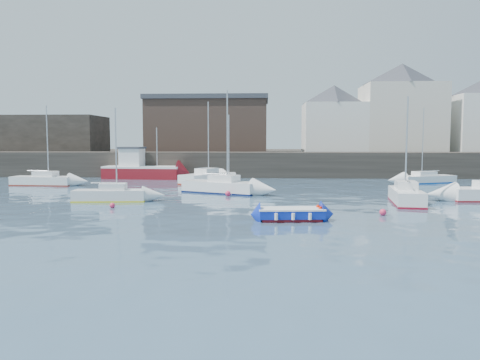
{
  "coord_description": "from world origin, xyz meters",
  "views": [
    {
      "loc": [
        1.81,
        -22.06,
        4.35
      ],
      "look_at": [
        0.0,
        12.0,
        1.5
      ],
      "focal_mm": 35.0,
      "sensor_mm": 36.0,
      "label": 1
    }
  ],
  "objects_px": {
    "sailboat_f": "(229,182)",
    "blue_dinghy": "(291,214)",
    "fishing_boat": "(141,169)",
    "sailboat_e": "(43,180)",
    "sailboat_a": "(110,195)",
    "buoy_mid": "(383,215)",
    "sailboat_h": "(205,177)",
    "sailboat_b": "(221,186)",
    "sailboat_g": "(426,179)",
    "sailboat_c": "(406,196)",
    "buoy_near": "(112,208)",
    "buoy_far": "(228,196)"
  },
  "relations": [
    {
      "from": "buoy_near",
      "to": "buoy_far",
      "type": "relative_size",
      "value": 0.81
    },
    {
      "from": "sailboat_f",
      "to": "buoy_near",
      "type": "xyz_separation_m",
      "value": [
        -6.53,
        -14.47,
        -0.48
      ]
    },
    {
      "from": "sailboat_c",
      "to": "sailboat_e",
      "type": "height_order",
      "value": "sailboat_e"
    },
    {
      "from": "sailboat_a",
      "to": "buoy_near",
      "type": "distance_m",
      "value": 3.56
    },
    {
      "from": "sailboat_a",
      "to": "sailboat_g",
      "type": "xyz_separation_m",
      "value": [
        27.93,
        16.31,
        -0.03
      ]
    },
    {
      "from": "sailboat_e",
      "to": "buoy_far",
      "type": "distance_m",
      "value": 20.37
    },
    {
      "from": "sailboat_a",
      "to": "sailboat_c",
      "type": "distance_m",
      "value": 20.98
    },
    {
      "from": "fishing_boat",
      "to": "sailboat_e",
      "type": "xyz_separation_m",
      "value": [
        -7.31,
        -9.0,
        -0.64
      ]
    },
    {
      "from": "sailboat_h",
      "to": "buoy_near",
      "type": "distance_m",
      "value": 19.04
    },
    {
      "from": "fishing_boat",
      "to": "sailboat_e",
      "type": "distance_m",
      "value": 11.61
    },
    {
      "from": "blue_dinghy",
      "to": "buoy_far",
      "type": "xyz_separation_m",
      "value": [
        -4.36,
        11.3,
        -0.38
      ]
    },
    {
      "from": "blue_dinghy",
      "to": "sailboat_a",
      "type": "height_order",
      "value": "sailboat_a"
    },
    {
      "from": "blue_dinghy",
      "to": "sailboat_g",
      "type": "relative_size",
      "value": 0.48
    },
    {
      "from": "sailboat_b",
      "to": "sailboat_e",
      "type": "bearing_deg",
      "value": 162.37
    },
    {
      "from": "fishing_boat",
      "to": "buoy_mid",
      "type": "bearing_deg",
      "value": -50.68
    },
    {
      "from": "fishing_boat",
      "to": "sailboat_e",
      "type": "relative_size",
      "value": 1.18
    },
    {
      "from": "sailboat_a",
      "to": "buoy_far",
      "type": "height_order",
      "value": "sailboat_a"
    },
    {
      "from": "sailboat_a",
      "to": "buoy_far",
      "type": "relative_size",
      "value": 15.56
    },
    {
      "from": "fishing_boat",
      "to": "sailboat_c",
      "type": "height_order",
      "value": "sailboat_c"
    },
    {
      "from": "blue_dinghy",
      "to": "sailboat_a",
      "type": "distance_m",
      "value": 14.68
    },
    {
      "from": "fishing_boat",
      "to": "buoy_mid",
      "type": "xyz_separation_m",
      "value": [
        21.34,
        -26.06,
        -1.14
      ]
    },
    {
      "from": "sailboat_a",
      "to": "sailboat_h",
      "type": "height_order",
      "value": "sailboat_h"
    },
    {
      "from": "sailboat_g",
      "to": "buoy_mid",
      "type": "height_order",
      "value": "sailboat_g"
    },
    {
      "from": "sailboat_a",
      "to": "sailboat_e",
      "type": "relative_size",
      "value": 0.87
    },
    {
      "from": "buoy_mid",
      "to": "buoy_far",
      "type": "distance_m",
      "value": 13.52
    },
    {
      "from": "sailboat_e",
      "to": "sailboat_g",
      "type": "distance_m",
      "value": 38.78
    },
    {
      "from": "sailboat_a",
      "to": "sailboat_g",
      "type": "distance_m",
      "value": 32.34
    },
    {
      "from": "sailboat_a",
      "to": "buoy_mid",
      "type": "bearing_deg",
      "value": -16.91
    },
    {
      "from": "buoy_mid",
      "to": "blue_dinghy",
      "type": "bearing_deg",
      "value": -159.64
    },
    {
      "from": "sailboat_b",
      "to": "sailboat_c",
      "type": "height_order",
      "value": "sailboat_b"
    },
    {
      "from": "fishing_boat",
      "to": "sailboat_g",
      "type": "distance_m",
      "value": 31.47
    },
    {
      "from": "fishing_boat",
      "to": "buoy_mid",
      "type": "distance_m",
      "value": 33.7
    },
    {
      "from": "sailboat_a",
      "to": "buoy_near",
      "type": "bearing_deg",
      "value": -69.5
    },
    {
      "from": "sailboat_f",
      "to": "buoy_near",
      "type": "bearing_deg",
      "value": -114.27
    },
    {
      "from": "sailboat_f",
      "to": "blue_dinghy",
      "type": "bearing_deg",
      "value": -75.5
    },
    {
      "from": "blue_dinghy",
      "to": "sailboat_c",
      "type": "relative_size",
      "value": 0.5
    },
    {
      "from": "buoy_mid",
      "to": "sailboat_h",
      "type": "bearing_deg",
      "value": 122.22
    },
    {
      "from": "sailboat_a",
      "to": "buoy_near",
      "type": "relative_size",
      "value": 19.11
    },
    {
      "from": "sailboat_a",
      "to": "fishing_boat",
      "type": "bearing_deg",
      "value": 98.99
    },
    {
      "from": "blue_dinghy",
      "to": "sailboat_g",
      "type": "xyz_separation_m",
      "value": [
        15.33,
        23.84,
        0.06
      ]
    },
    {
      "from": "sailboat_b",
      "to": "sailboat_g",
      "type": "xyz_separation_m",
      "value": [
        20.42,
        10.49,
        -0.11
      ]
    },
    {
      "from": "sailboat_c",
      "to": "sailboat_a",
      "type": "bearing_deg",
      "value": 179.42
    },
    {
      "from": "sailboat_a",
      "to": "sailboat_f",
      "type": "height_order",
      "value": "sailboat_f"
    },
    {
      "from": "sailboat_b",
      "to": "sailboat_h",
      "type": "height_order",
      "value": "sailboat_b"
    },
    {
      "from": "blue_dinghy",
      "to": "sailboat_f",
      "type": "distance_m",
      "value": 19.32
    },
    {
      "from": "blue_dinghy",
      "to": "buoy_far",
      "type": "distance_m",
      "value": 12.12
    },
    {
      "from": "sailboat_g",
      "to": "buoy_far",
      "type": "height_order",
      "value": "sailboat_g"
    },
    {
      "from": "sailboat_g",
      "to": "sailboat_h",
      "type": "bearing_deg",
      "value": -177.63
    },
    {
      "from": "blue_dinghy",
      "to": "buoy_mid",
      "type": "relative_size",
      "value": 9.16
    },
    {
      "from": "sailboat_g",
      "to": "buoy_mid",
      "type": "xyz_separation_m",
      "value": [
        -9.84,
        -21.81,
        -0.44
      ]
    }
  ]
}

